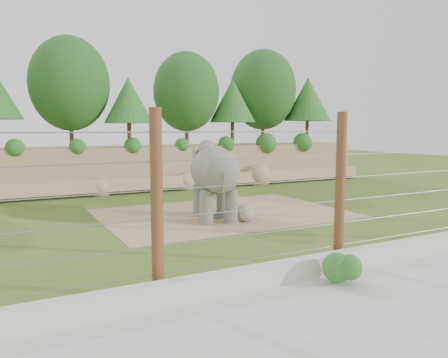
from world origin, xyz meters
name	(u,v)px	position (x,y,z in m)	size (l,w,h in m)	color
ground	(250,229)	(0.00, 0.00, 0.00)	(90.00, 90.00, 0.00)	#3D5F17
back_embankment	(151,122)	(0.59, 12.68, 3.97)	(30.00, 5.52, 8.77)	#99845B
dirt_patch	(223,213)	(0.50, 3.00, 0.01)	(10.00, 7.00, 0.02)	#967A58
drain_grate	(224,216)	(0.16, 2.31, 0.04)	(1.00, 0.60, 0.03)	#262628
elephant	(215,182)	(-0.35, 2.11, 1.51)	(1.60, 3.72, 3.01)	#66615B
stone_ball	(245,213)	(0.46, 1.11, 0.36)	(0.67, 0.67, 0.67)	gray
retaining_wall	(352,259)	(0.00, -5.00, 0.25)	(26.00, 0.35, 0.50)	beige
walkway	(418,295)	(0.00, -7.00, 0.01)	(26.00, 4.00, 0.01)	beige
barrier_fence	(340,189)	(0.00, -4.50, 2.00)	(20.26, 0.26, 4.00)	#56301A
walkway_shrub	(344,269)	(-1.00, -5.80, 0.37)	(0.72, 0.72, 0.72)	#21561F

